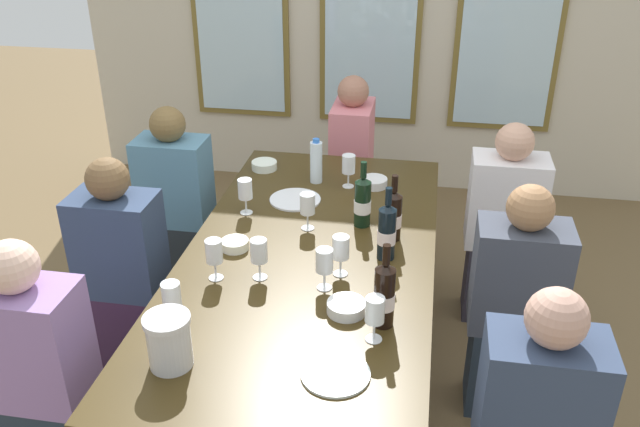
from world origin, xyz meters
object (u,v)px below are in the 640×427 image
wine_bottle_3 (387,231)px  wine_glass_7 (214,253)px  seated_person_4 (123,275)px  wine_glass_4 (259,252)px  white_plate_1 (335,373)px  tasting_bowl_3 (374,182)px  seated_person_5 (514,310)px  wine_bottle_1 (393,215)px  tasting_bowl_1 (346,307)px  wine_glass_1 (172,297)px  wine_glass_8 (245,190)px  dining_table (309,267)px  seated_person_6 (351,166)px  wine_bottle_0 (384,295)px  tasting_bowl_0 (235,244)px  wine_glass_2 (341,249)px  wine_glass_0 (375,312)px  white_plate_0 (295,200)px  wine_glass_5 (349,166)px  seated_person_1 (502,230)px  wine_glass_6 (324,263)px  seated_person_0 (177,208)px  seated_person_2 (39,379)px  water_bottle (316,162)px  metal_pitcher (169,341)px  tasting_bowl_2 (264,165)px  wine_bottle_2 (363,201)px

wine_bottle_3 → wine_glass_7: wine_bottle_3 is taller
seated_person_4 → wine_glass_4: bearing=-17.7°
white_plate_1 → wine_bottle_3: 0.78m
tasting_bowl_3 → seated_person_5: 0.99m
wine_bottle_1 → tasting_bowl_1: 0.60m
wine_glass_1 → wine_glass_4: (0.23, 0.35, 0.00)m
wine_bottle_1 → wine_glass_8: size_ratio=1.76×
dining_table → wine_bottle_1: 0.43m
seated_person_6 → wine_bottle_0: bearing=-79.3°
tasting_bowl_0 → wine_glass_2: bearing=-14.5°
wine_bottle_1 → wine_glass_0: 0.72m
white_plate_0 → wine_bottle_0: bearing=-61.0°
tasting_bowl_1 → tasting_bowl_3: size_ratio=1.05×
dining_table → wine_glass_5: (0.08, 0.69, 0.18)m
seated_person_1 → wine_glass_4: bearing=-136.8°
white_plate_0 → tasting_bowl_0: (-0.16, -0.50, 0.02)m
wine_bottle_3 → wine_glass_6: wine_bottle_3 is taller
seated_person_0 → seated_person_6: (0.88, 0.74, 0.00)m
wine_glass_8 → seated_person_2: 1.20m
tasting_bowl_1 → seated_person_2: size_ratio=0.13×
wine_glass_8 → wine_bottle_3: bearing=-23.3°
wine_bottle_3 → water_bottle: size_ratio=1.35×
dining_table → wine_glass_1: (-0.39, -0.57, 0.19)m
wine_glass_5 → wine_glass_1: bearing=-110.1°
metal_pitcher → seated_person_0: size_ratio=0.17×
white_plate_1 → wine_glass_1: (-0.61, 0.17, 0.11)m
wine_bottle_1 → seated_person_1: 0.85m
wine_bottle_0 → wine_glass_0: wine_bottle_0 is taller
wine_bottle_3 → wine_glass_4: (-0.48, -0.24, -0.00)m
wine_glass_7 → seated_person_6: 1.76m
wine_bottle_1 → wine_glass_8: wine_bottle_1 is taller
tasting_bowl_0 → wine_glass_5: size_ratio=0.69×
wine_glass_1 → wine_glass_8: bearing=88.6°
wine_glass_0 → tasting_bowl_0: bearing=141.5°
wine_bottle_0 → seated_person_1: bearing=66.3°
white_plate_0 → tasting_bowl_2: (-0.24, 0.35, 0.02)m
white_plate_1 → tasting_bowl_3: size_ratio=1.65×
tasting_bowl_0 → wine_glass_8: wine_glass_8 is taller
water_bottle → seated_person_5: bearing=-34.9°
white_plate_0 → wine_glass_4: bearing=-89.8°
metal_pitcher → seated_person_6: 2.27m
wine_bottle_0 → seated_person_2: bearing=-167.8°
wine_bottle_0 → tasting_bowl_0: size_ratio=2.76×
wine_glass_2 → seated_person_4: seated_person_4 is taller
wine_glass_6 → wine_bottle_0: bearing=-38.1°
wine_glass_5 → wine_bottle_3: bearing=-69.6°
white_plate_0 → water_bottle: (0.06, 0.24, 0.11)m
wine_bottle_2 → tasting_bowl_3: wine_bottle_2 is taller
wine_glass_4 → wine_glass_6: 0.27m
wine_bottle_3 → seated_person_0: 1.43m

